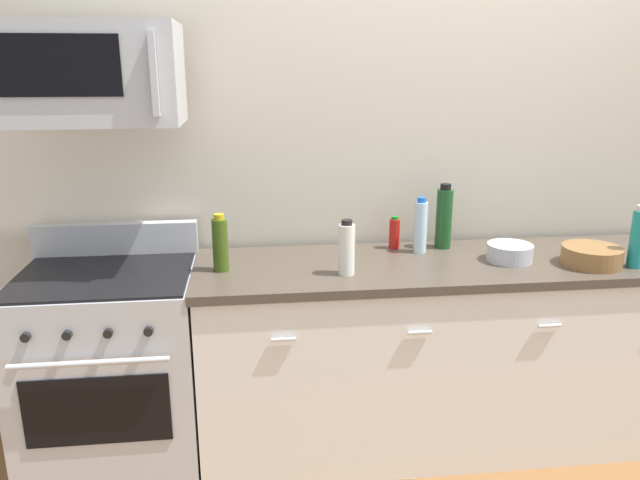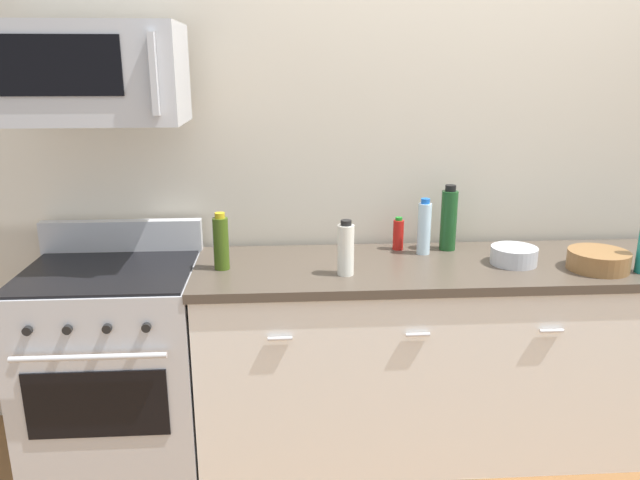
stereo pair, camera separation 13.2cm
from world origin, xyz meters
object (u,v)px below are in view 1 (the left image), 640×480
(bottle_vinegar_white, at_px, (347,249))
(bottle_water_clear, at_px, (421,226))
(bottle_hot_sauce_red, at_px, (394,233))
(range_oven, at_px, (114,368))
(bottle_wine_green, at_px, (444,218))
(bottle_sparkling_teal, at_px, (638,238))
(bottle_olive_oil, at_px, (220,244))
(microwave, at_px, (86,74))
(bowl_steel_prep, at_px, (510,252))
(bowl_wooden_salad, at_px, (592,255))

(bottle_vinegar_white, height_order, bottle_water_clear, bottle_water_clear)
(bottle_hot_sauce_red, bearing_deg, bottle_vinegar_white, -129.99)
(range_oven, relative_size, bottle_wine_green, 3.37)
(bottle_sparkling_teal, bearing_deg, bottle_olive_oil, 174.72)
(bottle_vinegar_white, distance_m, bottle_wine_green, 0.63)
(bottle_hot_sauce_red, distance_m, bottle_olive_oil, 0.86)
(bottle_sparkling_teal, height_order, bottle_water_clear, bottle_sparkling_teal)
(microwave, xyz_separation_m, bottle_water_clear, (1.44, 0.10, -0.70))
(bottle_vinegar_white, relative_size, bottle_wine_green, 0.76)
(bottle_water_clear, distance_m, bowl_steel_prep, 0.42)
(microwave, relative_size, bottle_olive_oil, 2.93)
(bowl_steel_prep, bearing_deg, bottle_water_clear, 154.03)
(range_oven, relative_size, bowl_steel_prep, 5.19)
(bottle_water_clear, height_order, bowl_wooden_salad, bottle_water_clear)
(microwave, relative_size, bottle_hot_sauce_red, 4.65)
(bottle_water_clear, xyz_separation_m, bowl_wooden_salad, (0.71, -0.28, -0.08))
(microwave, relative_size, bowl_wooden_salad, 2.85)
(bowl_wooden_salad, bearing_deg, bottle_olive_oil, 175.93)
(bottle_vinegar_white, bearing_deg, bottle_olive_oil, 168.33)
(bottle_wine_green, relative_size, bowl_wooden_salad, 1.21)
(bowl_wooden_salad, bearing_deg, bottle_wine_green, 149.49)
(bottle_vinegar_white, relative_size, bottle_olive_oil, 0.95)
(bottle_sparkling_teal, distance_m, bowl_wooden_salad, 0.20)
(microwave, bearing_deg, bottle_wine_green, 5.89)
(bottle_water_clear, bearing_deg, microwave, -175.95)
(bottle_hot_sauce_red, distance_m, bowl_steel_prep, 0.54)
(bottle_vinegar_white, bearing_deg, bottle_wine_green, 32.09)
(bottle_wine_green, height_order, bowl_wooden_salad, bottle_wine_green)
(bottle_sparkling_teal, bearing_deg, microwave, 174.35)
(range_oven, xyz_separation_m, bowl_steel_prep, (1.81, -0.03, 0.49))
(bottle_olive_oil, bearing_deg, bottle_sparkling_teal, -5.28)
(bottle_hot_sauce_red, height_order, bottle_water_clear, bottle_water_clear)
(bottle_olive_oil, relative_size, bottle_sparkling_teal, 0.91)
(bottle_wine_green, xyz_separation_m, bowl_wooden_salad, (0.58, -0.34, -0.11))
(microwave, bearing_deg, range_oven, -90.29)
(bowl_wooden_salad, bearing_deg, range_oven, 176.43)
(bottle_olive_oil, bearing_deg, bottle_vinegar_white, -11.67)
(bottle_olive_oil, distance_m, bottle_water_clear, 0.95)
(bottle_hot_sauce_red, distance_m, bottle_wine_green, 0.25)
(bottle_water_clear, relative_size, bowl_steel_prep, 1.30)
(bottle_olive_oil, relative_size, bottle_water_clear, 0.95)
(bottle_hot_sauce_red, height_order, bottle_vinegar_white, bottle_vinegar_white)
(bowl_steel_prep, bearing_deg, bottle_sparkling_teal, -16.38)
(bottle_wine_green, xyz_separation_m, bowl_steel_prep, (0.24, -0.24, -0.11))
(bottle_hot_sauce_red, height_order, bowl_wooden_salad, bottle_hot_sauce_red)
(microwave, distance_m, bottle_water_clear, 1.60)
(microwave, xyz_separation_m, bowl_steel_prep, (1.81, -0.08, -0.79))
(bottle_wine_green, bearing_deg, bottle_sparkling_teal, -27.54)
(range_oven, distance_m, bowl_steel_prep, 1.88)
(microwave, distance_m, bowl_wooden_salad, 2.29)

